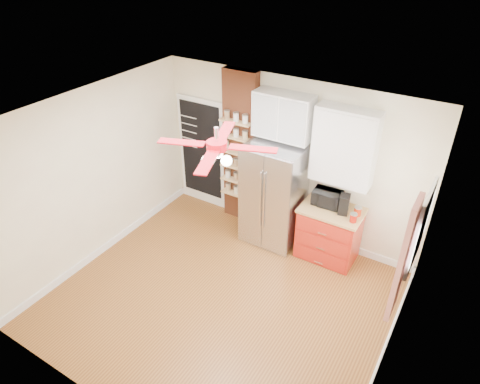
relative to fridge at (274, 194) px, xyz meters
The scene contains 21 objects.
floor 1.85m from the fridge, 88.24° to the right, with size 4.50×4.50×0.00m, color brown.
ceiling 2.45m from the fridge, 88.24° to the right, with size 4.50×4.50×0.00m, color white.
wall_back 0.60m from the fridge, 82.30° to the left, with size 4.50×0.02×2.70m, color #F5EFC5.
wall_front 3.66m from the fridge, 89.21° to the right, with size 4.50×0.02×2.70m, color #F5EFC5.
wall_left 2.78m from the fridge, 143.46° to the right, with size 0.02×4.00×2.70m, color #F5EFC5.
wall_right 2.86m from the fridge, 35.33° to the right, with size 0.02×4.00×2.70m, color #F5EFC5.
chalkboard 1.70m from the fridge, 168.59° to the left, with size 0.95×0.05×1.95m.
brick_pillar 0.97m from the fridge, 160.07° to the left, with size 0.60×0.16×2.70m, color brown.
fridge is the anchor object (origin of this frame).
upper_glass_cabinet 1.29m from the fridge, 90.00° to the left, with size 0.90×0.35×0.70m, color white.
red_cabinet 1.06m from the fridge, ahead, with size 0.94×0.64×0.90m.
upper_shelf_unit 1.41m from the fridge, 12.78° to the left, with size 0.90×0.30×1.15m, color white.
window 2.49m from the fridge, 17.75° to the right, with size 0.04×0.75×1.05m, color white.
curtain 2.63m from the fridge, 29.86° to the right, with size 0.06×0.40×1.55m, color red.
ceiling_fan 2.25m from the fridge, 88.24° to the right, with size 1.40×1.40×0.44m.
toaster_oven 0.86m from the fridge, ahead, with size 0.43×0.29×0.24m, color black.
coffee_maker 1.15m from the fridge, ahead, with size 0.14×0.18×0.31m, color black.
canister_left 1.35m from the fridge, ahead, with size 0.10×0.10×0.13m, color #A31309.
canister_right 1.35m from the fridge, ahead, with size 0.11×0.11×0.13m, color #AD2509.
pantry_jar_oats 1.16m from the fridge, behind, with size 0.09×0.09×0.14m, color #C2BD94.
pantry_jar_beans 0.86m from the fridge, 166.02° to the left, with size 0.09×0.09×0.13m, color #986F4D.
Camera 1 is at (2.51, -3.61, 4.55)m, focal length 32.00 mm.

